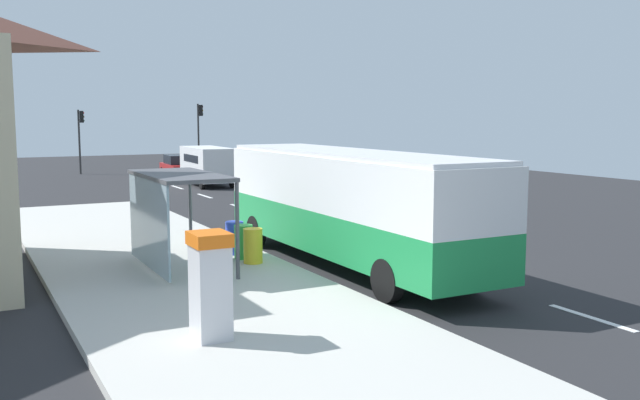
# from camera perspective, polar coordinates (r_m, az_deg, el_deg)

# --- Properties ---
(ground_plane) EXTENTS (56.00, 92.00, 0.04)m
(ground_plane) POSITION_cam_1_polar(r_m,az_deg,el_deg) (32.14, -7.00, -0.64)
(ground_plane) COLOR #262628
(sidewalk_platform) EXTENTS (6.20, 30.00, 0.18)m
(sidewalk_platform) POSITION_cam_1_polar(r_m,az_deg,el_deg) (18.91, -12.20, -5.72)
(sidewalk_platform) COLOR beige
(sidewalk_platform) RESTS_ON ground
(lane_stripe_seg_0) EXTENTS (0.16, 2.20, 0.01)m
(lane_stripe_seg_0) POSITION_cam_1_polar(r_m,az_deg,el_deg) (15.71, 21.31, -8.95)
(lane_stripe_seg_0) COLOR silver
(lane_stripe_seg_0) RESTS_ON ground
(lane_stripe_seg_1) EXTENTS (0.16, 2.20, 0.01)m
(lane_stripe_seg_1) POSITION_cam_1_polar(r_m,az_deg,el_deg) (19.23, 9.95, -5.71)
(lane_stripe_seg_1) COLOR silver
(lane_stripe_seg_1) RESTS_ON ground
(lane_stripe_seg_2) EXTENTS (0.16, 2.20, 0.01)m
(lane_stripe_seg_2) POSITION_cam_1_polar(r_m,az_deg,el_deg) (23.30, 2.39, -3.40)
(lane_stripe_seg_2) COLOR silver
(lane_stripe_seg_2) RESTS_ON ground
(lane_stripe_seg_3) EXTENTS (0.16, 2.20, 0.01)m
(lane_stripe_seg_3) POSITION_cam_1_polar(r_m,az_deg,el_deg) (27.67, -2.83, -1.76)
(lane_stripe_seg_3) COLOR silver
(lane_stripe_seg_3) RESTS_ON ground
(lane_stripe_seg_4) EXTENTS (0.16, 2.20, 0.01)m
(lane_stripe_seg_4) POSITION_cam_1_polar(r_m,az_deg,el_deg) (32.23, -6.59, -0.57)
(lane_stripe_seg_4) COLOR silver
(lane_stripe_seg_4) RESTS_ON ground
(lane_stripe_seg_5) EXTENTS (0.16, 2.20, 0.01)m
(lane_stripe_seg_5) POSITION_cam_1_polar(r_m,az_deg,el_deg) (36.90, -9.41, 0.33)
(lane_stripe_seg_5) COLOR silver
(lane_stripe_seg_5) RESTS_ON ground
(lane_stripe_seg_6) EXTENTS (0.16, 2.20, 0.01)m
(lane_stripe_seg_6) POSITION_cam_1_polar(r_m,az_deg,el_deg) (41.65, -11.59, 1.02)
(lane_stripe_seg_6) COLOR silver
(lane_stripe_seg_6) RESTS_ON ground
(lane_stripe_seg_7) EXTENTS (0.16, 2.20, 0.01)m
(lane_stripe_seg_7) POSITION_cam_1_polar(r_m,az_deg,el_deg) (46.45, -13.33, 1.57)
(lane_stripe_seg_7) COLOR silver
(lane_stripe_seg_7) RESTS_ON ground
(bus) EXTENTS (2.54, 11.01, 3.21)m
(bus) POSITION_cam_1_polar(r_m,az_deg,el_deg) (19.25, 2.27, -0.05)
(bus) COLOR #1E8C47
(bus) RESTS_ON ground
(white_van) EXTENTS (2.21, 5.28, 2.30)m
(white_van) POSITION_cam_1_polar(r_m,az_deg,el_deg) (42.38, -9.21, 2.99)
(white_van) COLOR white
(white_van) RESTS_ON ground
(sedan_near) EXTENTS (2.06, 4.50, 1.52)m
(sedan_near) POSITION_cam_1_polar(r_m,az_deg,el_deg) (48.37, -11.44, 2.76)
(sedan_near) COLOR #A51919
(sedan_near) RESTS_ON ground
(ticket_machine) EXTENTS (0.66, 0.76, 1.94)m
(ticket_machine) POSITION_cam_1_polar(r_m,az_deg,el_deg) (12.70, -8.95, -6.85)
(ticket_machine) COLOR silver
(ticket_machine) RESTS_ON sidewalk_platform
(recycling_bin_yellow) EXTENTS (0.52, 0.52, 0.95)m
(recycling_bin_yellow) POSITION_cam_1_polar(r_m,az_deg,el_deg) (19.09, -5.50, -3.75)
(recycling_bin_yellow) COLOR yellow
(recycling_bin_yellow) RESTS_ON sidewalk_platform
(recycling_bin_green) EXTENTS (0.52, 0.52, 0.95)m
(recycling_bin_green) POSITION_cam_1_polar(r_m,az_deg,el_deg) (19.72, -6.28, -3.41)
(recycling_bin_green) COLOR green
(recycling_bin_green) RESTS_ON sidewalk_platform
(recycling_bin_blue) EXTENTS (0.52, 0.52, 0.95)m
(recycling_bin_blue) POSITION_cam_1_polar(r_m,az_deg,el_deg) (20.37, -7.01, -3.09)
(recycling_bin_blue) COLOR blue
(recycling_bin_blue) RESTS_ON sidewalk_platform
(traffic_light_near_side) EXTENTS (0.49, 0.28, 5.08)m
(traffic_light_near_side) POSITION_cam_1_polar(r_m,az_deg,el_deg) (54.20, -9.83, 5.96)
(traffic_light_near_side) COLOR #2D2D2D
(traffic_light_near_side) RESTS_ON ground
(traffic_light_far_side) EXTENTS (0.49, 0.28, 4.60)m
(traffic_light_far_side) POSITION_cam_1_polar(r_m,az_deg,el_deg) (52.97, -19.00, 5.35)
(traffic_light_far_side) COLOR #2D2D2D
(traffic_light_far_side) RESTS_ON ground
(bus_shelter) EXTENTS (1.80, 4.00, 2.50)m
(bus_shelter) POSITION_cam_1_polar(r_m,az_deg,el_deg) (18.46, -12.30, 0.29)
(bus_shelter) COLOR #4C4C51
(bus_shelter) RESTS_ON sidewalk_platform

